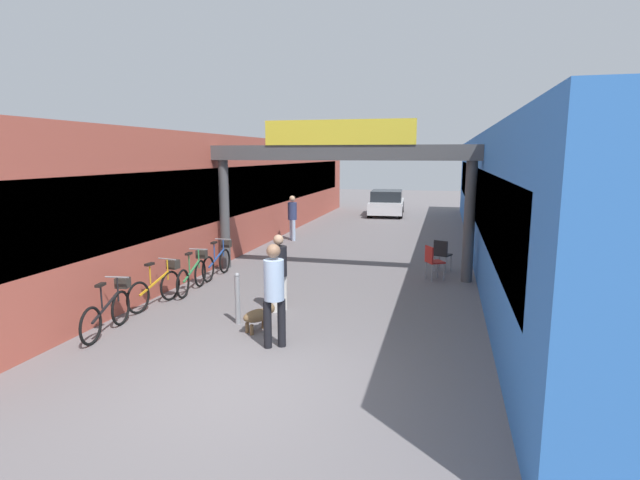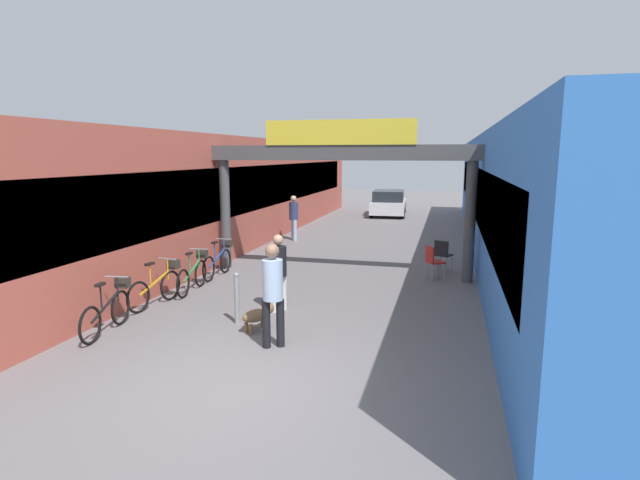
% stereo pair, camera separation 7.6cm
% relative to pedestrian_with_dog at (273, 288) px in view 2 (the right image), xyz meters
% --- Properties ---
extents(ground_plane, '(80.00, 80.00, 0.00)m').
position_rel_pedestrian_with_dog_xyz_m(ground_plane, '(-0.03, -1.45, -1.02)').
color(ground_plane, slate).
extents(storefront_left, '(3.00, 26.00, 3.80)m').
position_rel_pedestrian_with_dog_xyz_m(storefront_left, '(-5.12, 9.55, 0.88)').
color(storefront_left, '#B25142').
rests_on(storefront_left, ground_plane).
extents(storefront_right, '(3.00, 26.00, 3.80)m').
position_rel_pedestrian_with_dog_xyz_m(storefront_right, '(5.06, 9.55, 0.88)').
color(storefront_right, blue).
rests_on(storefront_right, ground_plane).
extents(arcade_sign_gateway, '(7.40, 0.47, 4.11)m').
position_rel_pedestrian_with_dog_xyz_m(arcade_sign_gateway, '(-0.03, 5.38, 1.90)').
color(arcade_sign_gateway, '#4C4C4F').
rests_on(arcade_sign_gateway, ground_plane).
extents(pedestrian_with_dog, '(0.46, 0.46, 1.78)m').
position_rel_pedestrian_with_dog_xyz_m(pedestrian_with_dog, '(0.00, 0.00, 0.00)').
color(pedestrian_with_dog, black).
rests_on(pedestrian_with_dog, ground_plane).
extents(pedestrian_companion, '(0.47, 0.47, 1.62)m').
position_rel_pedestrian_with_dog_xyz_m(pedestrian_companion, '(-0.57, 1.90, -0.11)').
color(pedestrian_companion, silver).
rests_on(pedestrian_companion, ground_plane).
extents(pedestrian_carrying_crate, '(0.48, 0.48, 1.70)m').
position_rel_pedestrian_with_dog_xyz_m(pedestrian_carrying_crate, '(-2.88, 10.29, -0.05)').
color(pedestrian_carrying_crate, '#A5BFE0').
rests_on(pedestrian_carrying_crate, ground_plane).
extents(dog_on_leash, '(0.58, 0.67, 0.49)m').
position_rel_pedestrian_with_dog_xyz_m(dog_on_leash, '(-0.52, 0.67, -0.72)').
color(dog_on_leash, brown).
rests_on(dog_on_leash, ground_plane).
extents(bicycle_black_nearest, '(0.46, 1.68, 0.98)m').
position_rel_pedestrian_with_dog_xyz_m(bicycle_black_nearest, '(-3.17, -0.05, -0.59)').
color(bicycle_black_nearest, black).
rests_on(bicycle_black_nearest, ground_plane).
extents(bicycle_orange_second, '(0.46, 1.68, 0.98)m').
position_rel_pedestrian_with_dog_xyz_m(bicycle_orange_second, '(-3.23, 1.65, -0.59)').
color(bicycle_orange_second, black).
rests_on(bicycle_orange_second, ground_plane).
extents(bicycle_green_third, '(0.46, 1.69, 0.98)m').
position_rel_pedestrian_with_dog_xyz_m(bicycle_green_third, '(-3.04, 2.87, -0.59)').
color(bicycle_green_third, black).
rests_on(bicycle_green_third, ground_plane).
extents(bicycle_blue_farthest, '(0.46, 1.69, 0.98)m').
position_rel_pedestrian_with_dog_xyz_m(bicycle_blue_farthest, '(-3.11, 4.36, -0.59)').
color(bicycle_blue_farthest, black).
rests_on(bicycle_blue_farthest, ground_plane).
extents(bollard_post_metal, '(0.10, 0.10, 1.01)m').
position_rel_pedestrian_with_dog_xyz_m(bollard_post_metal, '(-1.09, 0.96, -0.51)').
color(bollard_post_metal, gray).
rests_on(bollard_post_metal, ground_plane).
extents(cafe_chair_red_nearer, '(0.54, 0.54, 0.89)m').
position_rel_pedestrian_with_dog_xyz_m(cafe_chair_red_nearer, '(2.45, 5.37, -0.48)').
color(cafe_chair_red_nearer, gray).
rests_on(cafe_chair_red_nearer, ground_plane).
extents(cafe_chair_black_farther, '(0.53, 0.53, 0.89)m').
position_rel_pedestrian_with_dog_xyz_m(cafe_chair_black_farther, '(2.68, 6.37, -0.48)').
color(cafe_chair_black_farther, gray).
rests_on(cafe_chair_black_farther, ground_plane).
extents(parked_car_white, '(2.01, 4.10, 1.33)m').
position_rel_pedestrian_with_dog_xyz_m(parked_car_white, '(-0.35, 19.25, -0.38)').
color(parked_car_white, silver).
rests_on(parked_car_white, ground_plane).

